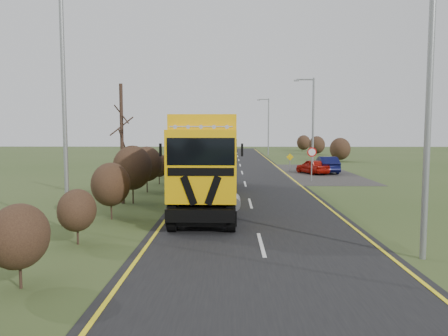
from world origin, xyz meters
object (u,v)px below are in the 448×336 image
Objects in this scene: lorry at (210,155)px; car_blue_sedan at (326,165)px; car_red_hatchback at (312,167)px; speed_sign at (312,157)px; streetlight_near at (425,64)px.

car_blue_sedan is (9.40, 15.12, -1.74)m from lorry.
car_blue_sedan reaches higher than car_red_hatchback.
speed_sign is at bearing 58.07° from car_red_hatchback.
streetlight_near is (-1.52, -24.64, 4.96)m from car_red_hatchback.
lorry is 4.26× the size of car_red_hatchback.
car_red_hatchback is at bearing 86.46° from streetlight_near.
lorry is 1.54× the size of streetlight_near.
lorry is 6.26× the size of speed_sign.
car_blue_sedan is 1.75× the size of speed_sign.
streetlight_near reaches higher than car_blue_sedan.
car_red_hatchback is 0.36× the size of streetlight_near.
speed_sign reaches higher than car_blue_sedan.
lorry is 12.61m from streetlight_near.
streetlight_near is 4.06× the size of speed_sign.
car_blue_sedan is 6.77m from speed_sign.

